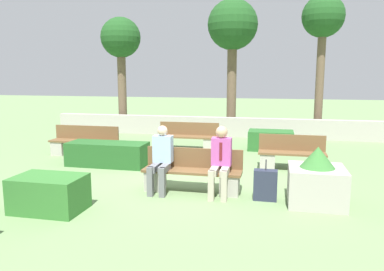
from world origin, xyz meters
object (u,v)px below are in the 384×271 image
person_seated_man (221,158)px  planter_corner_left (316,181)px  bench_front (192,175)px  person_seated_woman (161,156)px  bench_right_side (84,144)px  bench_left_side (188,140)px  bench_back (292,157)px  tree_center_left (233,29)px  tree_center_right (323,22)px  tree_leftmost (121,42)px  suitcase (265,185)px

person_seated_man → planter_corner_left: (1.76, -0.10, -0.32)m
bench_front → person_seated_woman: person_seated_woman is taller
bench_right_side → person_seated_man: size_ratio=1.48×
bench_left_side → bench_back: bearing=-41.8°
tree_center_left → bench_front: bearing=-88.7°
bench_left_side → tree_center_right: 6.88m
tree_leftmost → bench_right_side: bearing=-79.8°
tree_center_right → bench_back: bearing=-101.7°
bench_right_side → planter_corner_left: bearing=-29.8°
bench_right_side → bench_left_side: bearing=22.8°
person_seated_woman → suitcase: 2.10m
tree_center_left → tree_leftmost: bearing=-172.3°
bench_front → tree_center_left: (-0.19, 8.25, 3.81)m
bench_right_side → bench_back: 5.84m
person_seated_woman → tree_center_right: tree_center_right is taller
suitcase → tree_center_right: (1.73, 8.07, 3.94)m
tree_center_right → tree_center_left: bearing=173.2°
planter_corner_left → suitcase: bearing=179.4°
tree_center_left → person_seated_woman: bearing=-92.8°
bench_front → bench_right_side: same height
person_seated_woman → tree_center_left: (0.41, 8.39, 3.42)m
bench_right_side → tree_center_right: size_ratio=0.38×
bench_left_side → tree_leftmost: size_ratio=0.41×
bench_back → tree_center_right: 6.96m
planter_corner_left → bench_right_side: bearing=155.0°
planter_corner_left → tree_center_left: (-2.54, 8.48, 3.71)m
person_seated_man → suitcase: (0.86, -0.09, -0.46)m
person_seated_woman → tree_leftmost: (-4.10, 7.78, 2.93)m
bench_left_side → suitcase: bench_left_side is taller
planter_corner_left → tree_leftmost: size_ratio=0.23×
bench_left_side → tree_center_right: tree_center_right is taller
person_seated_man → tree_center_right: tree_center_right is taller
person_seated_woman → suitcase: bearing=-2.3°
person_seated_man → suitcase: person_seated_man is taller
person_seated_woman → planter_corner_left: bearing=-1.8°
bench_left_side → person_seated_woman: size_ratio=1.43×
suitcase → bench_back: bearing=76.9°
person_seated_man → tree_center_left: 9.08m
tree_center_right → bench_front: bearing=-112.1°
person_seated_man → tree_center_left: size_ratio=0.25×
bench_left_side → tree_leftmost: tree_leftmost is taller
planter_corner_left → tree_leftmost: (-7.06, 7.87, 3.22)m
bench_left_side → suitcase: size_ratio=2.44×
bench_front → tree_center_right: tree_center_right is taller
bench_left_side → planter_corner_left: size_ratio=1.79×
bench_right_side → bench_front: bearing=-39.5°
bench_right_side → suitcase: (5.26, -2.87, -0.04)m
tree_center_left → tree_center_right: bearing=-6.8°
tree_leftmost → bench_back: bearing=-38.9°
tree_center_right → bench_right_side: bearing=-143.3°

